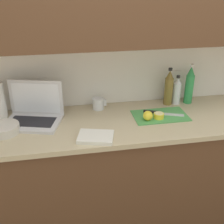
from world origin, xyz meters
TOP-DOWN VIEW (x-y plane):
  - ground_plane at (0.00, 0.00)m, footprint 12.00×12.00m
  - wall_back at (-0.00, 0.24)m, footprint 5.20×0.38m
  - counter_unit at (0.02, 0.00)m, footprint 2.46×0.63m
  - laptop at (-0.85, 0.11)m, footprint 0.44×0.36m
  - cutting_board at (0.05, 0.02)m, footprint 0.39×0.23m
  - knife at (0.03, 0.05)m, footprint 0.28×0.13m
  - lemon_half_cut at (0.02, -0.02)m, footprint 0.07×0.07m
  - lemon_whole_beside at (-0.06, -0.04)m, footprint 0.07×0.07m
  - bottle_green_soda at (0.35, 0.21)m, footprint 0.07×0.07m
  - bottle_oil_tall at (0.25, 0.21)m, footprint 0.06×0.06m
  - bottle_water_clear at (0.18, 0.21)m, footprint 0.07×0.07m
  - measuring_cup at (-0.38, 0.22)m, footprint 0.11×0.09m
  - bowl_white at (-1.03, -0.03)m, footprint 0.19×0.19m
  - dish_towel at (-0.45, -0.21)m, footprint 0.25×0.21m

SIDE VIEW (x-z plane):
  - ground_plane at x=0.00m, z-range 0.00..0.00m
  - counter_unit at x=0.02m, z-range 0.01..0.93m
  - cutting_board at x=0.05m, z-range 0.92..0.93m
  - dish_towel at x=-0.45m, z-range 0.92..0.95m
  - knife at x=0.03m, z-range 0.93..0.95m
  - lemon_half_cut at x=0.02m, z-range 0.93..0.97m
  - bowl_white at x=-1.03m, z-range 0.92..0.98m
  - lemon_whole_beside at x=-0.06m, z-range 0.93..1.00m
  - measuring_cup at x=-0.38m, z-range 0.92..1.01m
  - laptop at x=-0.85m, z-range 0.85..1.13m
  - bottle_oil_tall at x=0.25m, z-range 0.91..1.15m
  - bottle_water_clear at x=0.18m, z-range 0.91..1.21m
  - bottle_green_soda at x=0.35m, z-range 0.91..1.23m
  - wall_back at x=0.00m, z-range 0.26..2.86m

